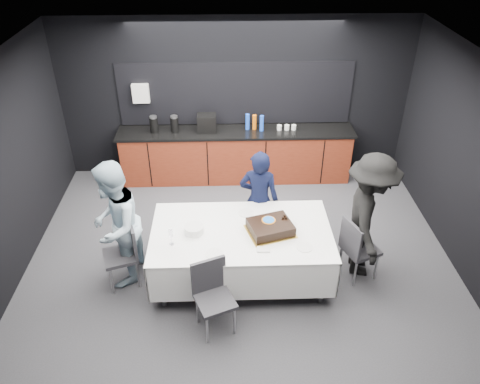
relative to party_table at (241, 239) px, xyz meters
name	(u,v)px	position (x,y,z in m)	size (l,w,h in m)	color
ground	(240,256)	(0.00, 0.40, -0.64)	(6.00, 6.00, 0.00)	#404044
room_shell	(240,142)	(0.00, 0.40, 1.22)	(6.04, 5.04, 2.82)	white
kitchenette	(235,150)	(-0.02, 2.62, -0.10)	(4.10, 0.64, 2.05)	#5F1E0F
party_table	(241,239)	(0.00, 0.00, 0.00)	(2.32, 1.32, 0.78)	#99999E
cake_assembly	(270,227)	(0.37, -0.03, 0.21)	(0.68, 0.61, 0.18)	gold
plate_stack	(194,229)	(-0.60, -0.01, 0.19)	(0.25, 0.25, 0.10)	white
loose_plate_near	(214,254)	(-0.34, -0.44, 0.14)	(0.22, 0.22, 0.01)	white
loose_plate_right_a	(291,225)	(0.65, 0.10, 0.14)	(0.18, 0.18, 0.01)	white
loose_plate_right_b	(305,247)	(0.76, -0.35, 0.14)	(0.20, 0.20, 0.01)	white
loose_plate_far	(246,213)	(0.08, 0.39, 0.14)	(0.21, 0.21, 0.01)	white
fork_pile	(263,250)	(0.26, -0.39, 0.15)	(0.16, 0.10, 0.02)	white
champagne_flute	(171,234)	(-0.87, -0.23, 0.30)	(0.06, 0.06, 0.22)	white
chair_left	(126,250)	(-1.51, -0.03, -0.11)	(0.53, 0.53, 0.92)	#2F2E33
chair_right	(356,246)	(1.51, -0.05, -0.11)	(0.55, 0.55, 0.92)	#2F2E33
chair_near	(212,291)	(-0.37, -0.81, -0.11)	(0.55, 0.55, 0.92)	#2F2E33
person_center	(259,200)	(0.28, 0.72, 0.13)	(0.56, 0.37, 1.54)	black
person_left	(115,225)	(-1.60, 0.04, 0.24)	(0.85, 0.67, 1.76)	#AAC6D6
person_right	(368,216)	(1.65, 0.11, 0.25)	(1.15, 0.66, 1.78)	black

